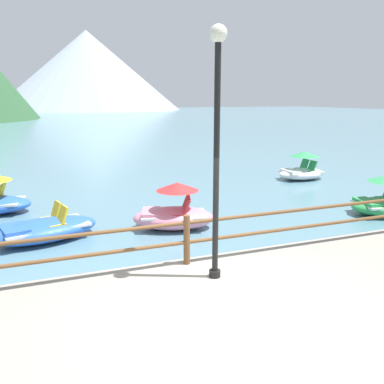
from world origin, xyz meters
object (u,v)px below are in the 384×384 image
pedal_boat_4 (302,170)px  pedal_boat_6 (174,213)px  lamp_post (217,133)px  pedal_boat_1 (45,229)px

pedal_boat_4 → pedal_boat_6: bearing=-148.7°
lamp_post → pedal_boat_4: lamp_post is taller
pedal_boat_4 → pedal_boat_1: bearing=-158.4°
lamp_post → pedal_boat_1: 5.60m
lamp_post → pedal_boat_1: lamp_post is taller
pedal_boat_1 → pedal_boat_6: pedal_boat_6 is taller
pedal_boat_4 → pedal_boat_6: 8.48m
lamp_post → pedal_boat_1: (-2.79, 4.10, -2.60)m
lamp_post → pedal_boat_4: 11.58m
pedal_boat_1 → pedal_boat_6: size_ratio=1.16×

